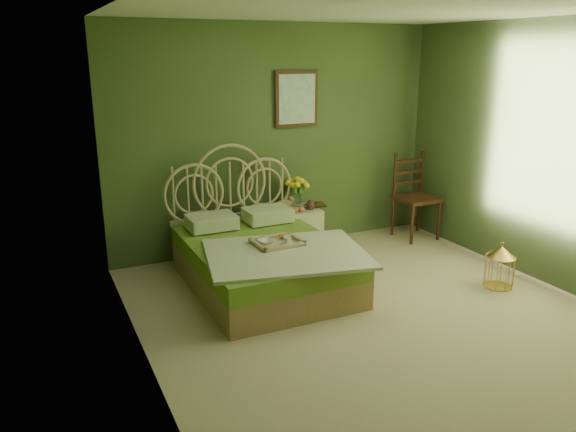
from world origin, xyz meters
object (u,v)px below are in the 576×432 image
bed (262,258)px  birdcage (500,267)px  nightstand (297,222)px  chair (413,190)px

bed → birdcage: size_ratio=4.88×
bed → birdcage: (2.13, -1.07, -0.08)m
nightstand → birdcage: (1.34, -1.86, -0.13)m
birdcage → bed: bearing=153.3°
nightstand → birdcage: size_ratio=2.19×
birdcage → chair: bearing=82.8°
bed → birdcage: 2.38m
nightstand → birdcage: 2.30m
bed → nightstand: 1.12m
bed → birdcage: bearing=-26.7°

